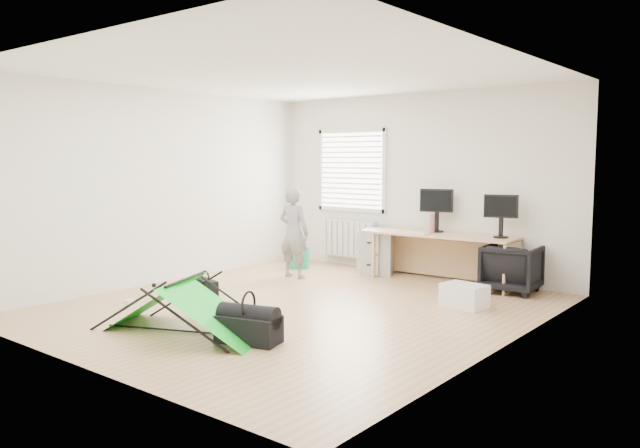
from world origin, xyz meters
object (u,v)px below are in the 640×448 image
Objects in this scene: monitor_right at (501,222)px; laptop_bag at (206,293)px; filing_cabinet at (379,251)px; office_chair at (512,268)px; monitor_left at (437,216)px; kite at (185,306)px; storage_crate at (464,296)px; thermos at (432,224)px; duffel_bag at (249,329)px; person at (294,233)px; desk at (443,258)px.

laptop_bag is (-2.30, -3.14, -0.74)m from monitor_right.
office_chair is at bearing -26.20° from filing_cabinet.
monitor_left reaches higher than filing_cabinet.
kite reaches higher than storage_crate.
office_chair is at bearing 2.47° from thermos.
duffel_bag is at bearing 69.48° from office_chair.
person is at bearing 86.89° from kite.
kite is at bearing 60.55° from office_chair.
duffel_bag is (1.02, -3.79, -0.21)m from filing_cabinet.
monitor_left is 0.27× the size of kite.
office_chair is at bearing -24.33° from monitor_left.
desk is 2.96× the size of filing_cabinet.
monitor_right is 0.64× the size of office_chair.
laptop_bag is (-2.40, -1.87, 0.03)m from storage_crate.
desk is 1.52× the size of person.
thermos is 0.16× the size of kite.
desk reaches higher than laptop_bag.
person is (-2.88, -1.00, 0.35)m from office_chair.
laptop_bag is at bearing -142.07° from storage_crate.
monitor_left is at bearing 138.78° from desk.
thermos is at bearing -1.91° from office_chair.
kite is at bearing -114.27° from monitor_left.
desk reaches higher than storage_crate.
monitor_left reaches higher than office_chair.
person is (-1.73, -0.95, -0.16)m from thermos.
desk is at bearing 79.40° from laptop_bag.
laptop_bag is 0.73× the size of duffel_bag.
filing_cabinet is at bearing 70.76° from kite.
person is (-1.69, -1.19, -0.25)m from monitor_left.
kite is (-0.67, -3.84, -0.55)m from thermos.
monitor_left is 2.08m from person.
thermos is at bearing 81.26° from laptop_bag.
monitor_left is at bearing -149.85° from person.
monitor_right is 3.96m from laptop_bag.
monitor_right is at bearing 44.81° from kite.
laptop_bag is (-1.51, -3.05, -0.18)m from desk.
storage_crate is at bearing 80.17° from office_chair.
desk is at bearing -5.75° from office_chair.
monitor_right is at bearing 10.24° from thermos.
duffel_bag is (1.80, -2.73, -0.54)m from person.
duffel_bag is (-0.08, -3.76, -0.21)m from desk.
desk reaches higher than office_chair.
duffel_bag is (1.43, -0.71, -0.03)m from laptop_bag.
storage_crate is (0.10, -1.27, -0.76)m from monitor_right.
person is at bearing -151.20° from filing_cabinet.
monitor_right reaches higher than kite.
person reaches higher than filing_cabinet.
person is (-1.88, -1.03, 0.32)m from desk.
person is 2.72× the size of storage_crate.
kite is at bearing 176.21° from duffel_bag.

